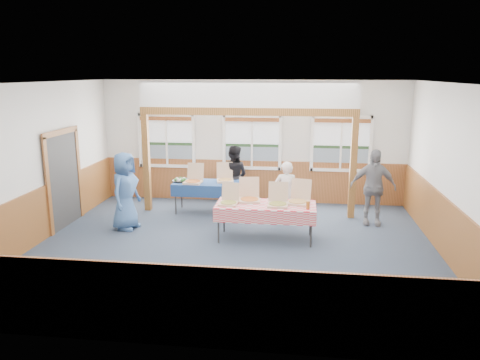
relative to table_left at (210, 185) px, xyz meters
name	(u,v)px	position (x,y,z in m)	size (l,w,h in m)	color
floor	(234,247)	(0.91, -2.30, -0.70)	(8.00, 8.00, 0.00)	#273540
ceiling	(234,83)	(0.91, -2.30, 2.50)	(8.00, 8.00, 0.00)	white
wall_back	(252,142)	(0.91, 1.20, 0.90)	(8.00, 8.00, 0.00)	silver
wall_front	(193,227)	(0.91, -5.80, 0.90)	(8.00, 8.00, 0.00)	silver
wall_left	(37,163)	(-3.09, -2.30, 0.90)	(8.00, 8.00, 0.00)	silver
wall_right	(453,174)	(4.91, -2.30, 0.90)	(8.00, 8.00, 0.00)	silver
wainscot_back	(252,181)	(0.91, 1.17, -0.15)	(7.98, 0.05, 1.10)	brown
wainscot_front	(195,307)	(0.91, -5.78, -0.15)	(7.98, 0.05, 1.10)	brown
wainscot_left	(43,213)	(-3.07, -2.30, -0.15)	(0.05, 6.98, 1.10)	brown
wainscot_right	(446,229)	(4.88, -2.30, -0.15)	(0.05, 6.98, 1.10)	brown
cased_opening	(63,180)	(-3.05, -1.40, 0.35)	(0.06, 1.30, 2.10)	#2F2F2F
window_left	(167,138)	(-1.39, 1.15, 0.98)	(1.56, 0.10, 1.46)	white
window_mid	(252,139)	(0.91, 1.15, 0.98)	(1.56, 0.10, 1.46)	white
window_right	(341,141)	(3.21, 1.15, 0.98)	(1.56, 0.10, 1.46)	white
post_left	(147,163)	(-1.59, 0.00, 0.50)	(0.15, 0.15, 2.40)	brown
post_right	(353,168)	(3.41, 0.00, 0.50)	(0.15, 0.15, 2.40)	brown
cross_beam	(247,112)	(0.91, 0.00, 1.79)	(5.15, 0.18, 0.18)	brown
table_left	(210,185)	(0.00, 0.00, 0.00)	(1.91, 1.15, 0.76)	#2F2F2F
table_right	(266,207)	(1.49, -1.77, 0.01)	(2.05, 0.93, 0.76)	#2F2F2F
pizza_box_a	(193,180)	(-0.40, -0.11, 0.13)	(0.44, 0.53, 0.45)	tan
pizza_box_b	(225,179)	(0.34, 0.16, 0.13)	(0.49, 0.56, 0.44)	tan
pizza_box_c	(229,201)	(0.74, -1.87, 0.12)	(0.40, 0.48, 0.41)	tan
pizza_box_d	(249,198)	(1.13, -1.57, 0.13)	(0.49, 0.57, 0.46)	tan
pizza_box_e	(278,202)	(1.74, -1.85, 0.13)	(0.41, 0.50, 0.44)	tan
pizza_box_f	(298,200)	(2.15, -1.63, 0.13)	(0.54, 0.61, 0.46)	tan
veggie_tray	(180,180)	(-0.75, 0.00, 0.09)	(0.40, 0.40, 0.09)	black
drink_glass	(308,205)	(2.34, -2.02, 0.13)	(0.07, 0.07, 0.15)	#9E541A
woman_white	(286,193)	(1.87, -0.73, 0.03)	(0.53, 0.35, 1.46)	silver
woman_black	(234,176)	(0.49, 0.63, 0.09)	(0.77, 0.60, 1.58)	black
man_blue	(125,191)	(-1.61, -1.47, 0.16)	(0.84, 0.55, 1.72)	#3D649A
person_grey	(373,187)	(3.81, -0.46, 0.17)	(1.01, 0.42, 1.73)	gray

